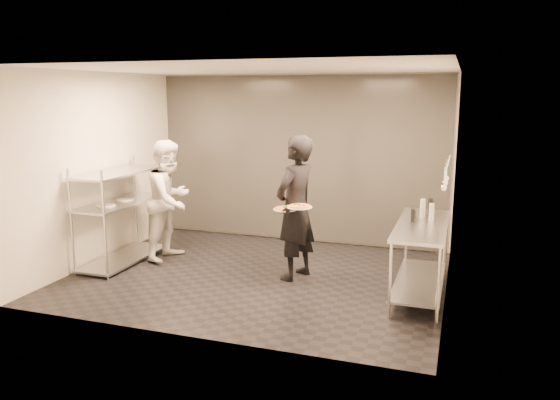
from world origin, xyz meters
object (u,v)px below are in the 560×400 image
(pos_monitor, at_px, (413,214))
(bottle_dark, at_px, (431,207))
(pizza_plate_near, at_px, (285,209))
(bottle_clear, at_px, (431,212))
(bottle_green, at_px, (423,208))
(salad_plate, at_px, (299,175))
(prep_counter, at_px, (421,247))
(waiter, at_px, (296,208))
(chef, at_px, (170,200))
(pass_rack, at_px, (121,211))
(pizza_plate_far, at_px, (300,206))

(pos_monitor, relative_size, bottle_dark, 0.93)
(pizza_plate_near, xyz_separation_m, bottle_clear, (1.83, 0.33, 0.02))
(bottle_green, bearing_deg, pos_monitor, -114.78)
(bottle_clear, bearing_deg, salad_plate, 172.81)
(prep_counter, distance_m, bottle_dark, 0.61)
(waiter, distance_m, pos_monitor, 1.55)
(bottle_green, distance_m, bottle_clear, 0.17)
(prep_counter, xyz_separation_m, salad_plate, (-1.72, 0.46, 0.75))
(pizza_plate_near, bearing_deg, chef, 166.21)
(pass_rack, xyz_separation_m, pos_monitor, (4.21, 0.15, 0.23))
(chef, height_order, bottle_clear, chef)
(prep_counter, xyz_separation_m, bottle_clear, (0.09, 0.23, 0.40))
(pizza_plate_far, bearing_deg, bottle_dark, 19.86)
(prep_counter, bearing_deg, bottle_green, 94.10)
(waiter, height_order, pizza_plate_far, waiter)
(pos_monitor, bearing_deg, salad_plate, 168.95)
(chef, height_order, bottle_dark, chef)
(prep_counter, height_order, chef, chef)
(salad_plate, bearing_deg, waiter, -80.02)
(pizza_plate_near, relative_size, bottle_dark, 1.29)
(waiter, bearing_deg, pass_rack, -69.04)
(bottle_green, bearing_deg, bottle_clear, -45.32)
(waiter, xyz_separation_m, chef, (-2.06, 0.26, -0.07))
(pass_rack, xyz_separation_m, prep_counter, (4.33, 0.00, -0.14))
(bottle_dark, bearing_deg, bottle_clear, -83.77)
(pos_monitor, height_order, bottle_dark, bottle_dark)
(bottle_green, bearing_deg, pass_rack, -175.27)
(bottle_green, bearing_deg, waiter, -172.26)
(pass_rack, height_order, pizza_plate_far, pass_rack)
(prep_counter, xyz_separation_m, pos_monitor, (-0.12, 0.15, 0.38))
(salad_plate, bearing_deg, pizza_plate_near, -91.58)
(waiter, height_order, pizza_plate_near, waiter)
(prep_counter, height_order, pos_monitor, pos_monitor)
(prep_counter, height_order, bottle_green, bottle_green)
(pass_rack, relative_size, pizza_plate_near, 5.15)
(bottle_green, bearing_deg, pizza_plate_near, -165.34)
(pass_rack, xyz_separation_m, bottle_clear, (4.42, 0.24, 0.26))
(waiter, bearing_deg, prep_counter, 103.63)
(prep_counter, relative_size, salad_plate, 6.82)
(pass_rack, height_order, waiter, waiter)
(chef, bearing_deg, pizza_plate_far, -98.91)
(pass_rack, relative_size, pizza_plate_far, 4.94)
(pizza_plate_far, xyz_separation_m, pos_monitor, (1.41, 0.28, -0.06))
(chef, distance_m, bottle_clear, 3.83)
(chef, distance_m, salad_plate, 2.06)
(pizza_plate_far, bearing_deg, prep_counter, 5.00)
(pass_rack, relative_size, prep_counter, 0.89)
(waiter, distance_m, pizza_plate_near, 0.24)
(pizza_plate_far, distance_m, salad_plate, 0.70)
(pizza_plate_near, bearing_deg, pass_rack, 177.96)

